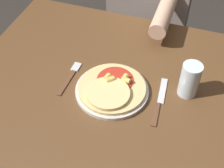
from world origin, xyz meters
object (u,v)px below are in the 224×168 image
object	(u,v)px
pizza	(112,88)
knife	(159,102)
dining_table	(108,104)
fork	(71,76)
person_diner	(149,9)
plate	(112,90)
drinking_glass	(190,80)

from	to	relation	value
pizza	knife	xyz separation A→B (m)	(0.17, 0.01, -0.02)
dining_table	fork	world-z (taller)	fork
dining_table	knife	size ratio (longest dim) A/B	4.73
dining_table	fork	size ratio (longest dim) A/B	5.96
fork	person_diner	bearing A→B (deg)	77.83
dining_table	pizza	bearing A→B (deg)	-55.90
pizza	fork	world-z (taller)	pizza
pizza	person_diner	world-z (taller)	person_diner
plate	pizza	distance (m)	0.02
plate	knife	world-z (taller)	plate
person_diner	drinking_glass	bearing A→B (deg)	-65.23
plate	drinking_glass	bearing A→B (deg)	17.82
dining_table	plate	distance (m)	0.13
dining_table	person_diner	world-z (taller)	person_diner
dining_table	knife	distance (m)	0.23
drinking_glass	dining_table	bearing A→B (deg)	-170.54
plate	person_diner	bearing A→B (deg)	92.27
plate	drinking_glass	world-z (taller)	drinking_glass
knife	person_diner	xyz separation A→B (m)	(-0.20, 0.68, -0.09)
plate	drinking_glass	size ratio (longest dim) A/B	2.00
knife	drinking_glass	world-z (taller)	drinking_glass
plate	fork	bearing A→B (deg)	172.39
dining_table	plate	bearing A→B (deg)	-52.58
dining_table	drinking_glass	bearing A→B (deg)	9.46
plate	person_diner	xyz separation A→B (m)	(-0.03, 0.68, -0.10)
pizza	knife	world-z (taller)	pizza
fork	person_diner	distance (m)	0.68
pizza	drinking_glass	xyz separation A→B (m)	(0.25, 0.09, 0.04)
dining_table	pizza	world-z (taller)	pizza
knife	drinking_glass	size ratio (longest dim) A/B	1.71
pizza	dining_table	bearing A→B (deg)	124.10
knife	fork	bearing A→B (deg)	177.03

